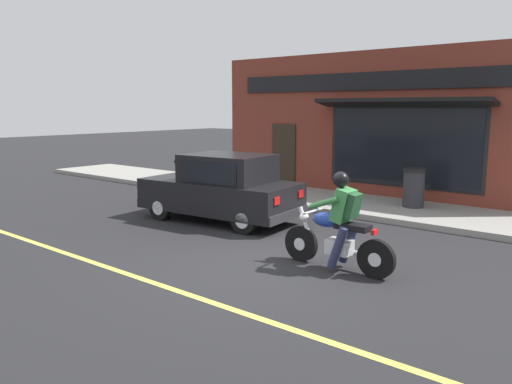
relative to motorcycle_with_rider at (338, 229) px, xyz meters
The scene contains 7 objects.
ground_plane 1.42m from the motorcycle_with_rider, 114.50° to the left, with size 80.00×80.00×0.00m, color black.
sidewalk_curb 6.40m from the motorcycle_with_rider, 40.41° to the left, with size 2.60×22.00×0.14m, color gray.
lane_stripe 4.78m from the motorcycle_with_rider, 119.27° to the left, with size 0.12×19.80×0.01m, color #D1C64C.
storefront_building 7.09m from the motorcycle_with_rider, 23.33° to the left, with size 1.25×9.94×4.20m.
motorcycle_with_rider is the anchor object (origin of this frame).
car_hatchback 4.14m from the motorcycle_with_rider, 69.99° to the left, with size 1.98×3.91×1.57m.
trash_bin 5.22m from the motorcycle_with_rider, ahead, with size 0.56×0.56×0.98m.
Camera 1 is at (-6.41, -5.03, 2.62)m, focal length 35.00 mm.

